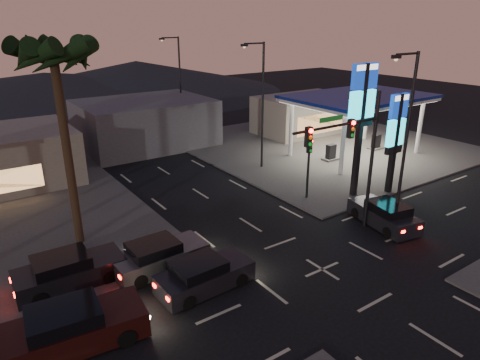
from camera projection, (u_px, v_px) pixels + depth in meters
ground at (322, 269)px, 21.00m from camera, size 140.00×140.00×0.00m
corner_lot_ne at (322, 145)px, 41.85m from camera, size 24.00×24.00×0.12m
gas_station at (359, 99)px, 37.02m from camera, size 12.20×8.20×5.47m
convenience_store at (303, 114)px, 46.08m from camera, size 10.00×6.00×4.00m
pylon_sign_tall at (362, 105)px, 27.54m from camera, size 2.20×0.35×9.00m
pylon_sign_short at (396, 129)px, 28.72m from camera, size 1.60×0.35×7.00m
traffic_signal_mast at (353, 146)px, 22.71m from camera, size 6.10×0.39×8.00m
pedestal_signal at (309, 158)px, 28.29m from camera, size 0.32×0.39×4.30m
streetlight_near at (405, 133)px, 23.41m from camera, size 2.14×0.25×10.00m
streetlight_mid at (261, 99)px, 33.40m from camera, size 2.14×0.25×10.00m
streetlight_far at (178, 80)px, 44.17m from camera, size 2.14×0.25×10.00m
palm_a at (55, 67)px, 20.19m from camera, size 4.41×4.41×10.86m
building_far_mid at (145, 123)px, 41.29m from camera, size 12.00×9.00×4.40m
hill_right at (137, 76)px, 74.29m from camera, size 50.00×50.00×5.00m
hill_center at (46, 86)px, 66.44m from camera, size 60.00×60.00×4.00m
car_lane_a_front at (204, 275)px, 19.28m from camera, size 4.61×2.09×1.48m
car_lane_a_mid at (73, 328)px, 15.84m from camera, size 5.34×2.60×1.69m
car_lane_b_front at (159, 256)px, 20.78m from camera, size 4.78×2.12×1.54m
car_lane_b_mid at (69, 271)px, 19.49m from camera, size 4.94×2.17×1.59m
suv_station at (384, 215)px, 25.31m from camera, size 2.72×4.76×1.50m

